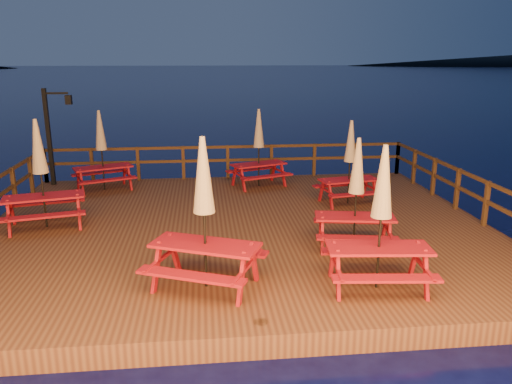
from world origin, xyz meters
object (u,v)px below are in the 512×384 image
lamp_post (53,128)px  picnic_table_2 (204,211)px  picnic_table_1 (356,192)px  picnic_table_0 (381,216)px

lamp_post → picnic_table_2: (4.58, -7.82, -0.41)m
lamp_post → picnic_table_1: bearing=-39.3°
picnic_table_0 → picnic_table_1: 1.90m
lamp_post → picnic_table_2: bearing=-59.7°
lamp_post → picnic_table_2: 9.07m
picnic_table_0 → picnic_table_2: picnic_table_2 is taller
lamp_post → picnic_table_2: lamp_post is taller
picnic_table_1 → picnic_table_2: picnic_table_2 is taller
picnic_table_0 → lamp_post: bearing=138.5°
lamp_post → picnic_table_0: bearing=-47.3°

